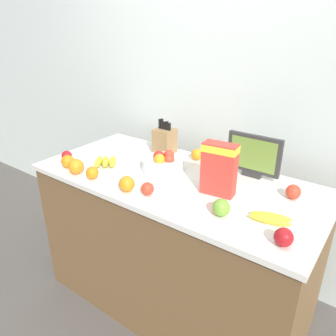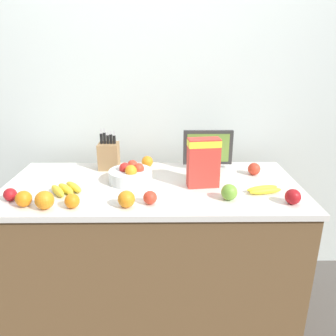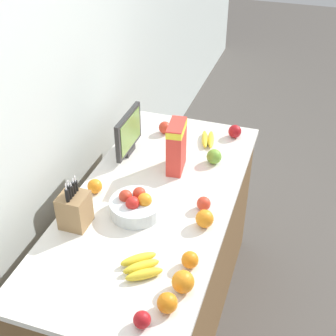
# 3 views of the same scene
# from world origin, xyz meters

# --- Properties ---
(ground_plane) EXTENTS (14.00, 14.00, 0.00)m
(ground_plane) POSITION_xyz_m (0.00, 0.00, 0.00)
(ground_plane) COLOR #514C47
(wall_back) EXTENTS (9.00, 0.06, 2.60)m
(wall_back) POSITION_xyz_m (0.00, 0.60, 1.30)
(wall_back) COLOR silver
(wall_back) RESTS_ON ground_plane
(counter) EXTENTS (1.66, 0.77, 0.92)m
(counter) POSITION_xyz_m (0.00, 0.00, 0.46)
(counter) COLOR brown
(counter) RESTS_ON ground_plane
(knife_block) EXTENTS (0.12, 0.12, 0.26)m
(knife_block) POSITION_xyz_m (-0.28, 0.27, 1.01)
(knife_block) COLOR #937047
(knife_block) RESTS_ON counter
(small_monitor) EXTENTS (0.31, 0.03, 0.25)m
(small_monitor) POSITION_xyz_m (0.34, 0.26, 1.06)
(small_monitor) COLOR #2D2D2D
(small_monitor) RESTS_ON counter
(cereal_box) EXTENTS (0.18, 0.10, 0.27)m
(cereal_box) POSITION_xyz_m (0.28, -0.03, 1.07)
(cereal_box) COLOR red
(cereal_box) RESTS_ON counter
(fruit_bowl) EXTENTS (0.25, 0.25, 0.11)m
(fruit_bowl) POSITION_xyz_m (-0.12, 0.04, 0.97)
(fruit_bowl) COLOR silver
(fruit_bowl) RESTS_ON counter
(banana_bunch_left) EXTENTS (0.19, 0.11, 0.03)m
(banana_bunch_left) POSITION_xyz_m (0.60, -0.12, 0.94)
(banana_bunch_left) COLOR yellow
(banana_bunch_left) RESTS_ON counter
(banana_bunch_right) EXTENTS (0.20, 0.20, 0.04)m
(banana_bunch_right) POSITION_xyz_m (-0.45, -0.11, 0.95)
(banana_bunch_right) COLOR yellow
(banana_bunch_right) RESTS_ON counter
(apple_leftmost) EXTENTS (0.07, 0.07, 0.07)m
(apple_leftmost) POSITION_xyz_m (0.61, 0.15, 0.96)
(apple_leftmost) COLOR red
(apple_leftmost) RESTS_ON counter
(apple_rear) EXTENTS (0.08, 0.08, 0.08)m
(apple_rear) POSITION_xyz_m (0.40, -0.21, 0.97)
(apple_rear) COLOR #6B9E33
(apple_rear) RESTS_ON counter
(apple_front) EXTENTS (0.08, 0.08, 0.08)m
(apple_front) POSITION_xyz_m (0.70, -0.26, 0.96)
(apple_front) COLOR #A31419
(apple_front) RESTS_ON counter
(apple_by_knife_block) EXTENTS (0.07, 0.07, 0.07)m
(apple_by_knife_block) POSITION_xyz_m (-0.70, -0.21, 0.96)
(apple_by_knife_block) COLOR #A31419
(apple_by_knife_block) RESTS_ON counter
(apple_rightmost) EXTENTS (0.07, 0.07, 0.07)m
(apple_rightmost) POSITION_xyz_m (-0.00, -0.25, 0.96)
(apple_rightmost) COLOR red
(apple_rightmost) RESTS_ON counter
(orange_front_right) EXTENTS (0.09, 0.09, 0.09)m
(orange_front_right) POSITION_xyz_m (-0.50, -0.30, 0.97)
(orange_front_right) COLOR orange
(orange_front_right) RESTS_ON counter
(orange_by_cereal) EXTENTS (0.08, 0.08, 0.08)m
(orange_by_cereal) POSITION_xyz_m (-0.61, -0.27, 0.96)
(orange_by_cereal) COLOR orange
(orange_by_cereal) RESTS_ON counter
(orange_front_left) EXTENTS (0.07, 0.07, 0.07)m
(orange_front_left) POSITION_xyz_m (-0.37, -0.29, 0.96)
(orange_front_left) COLOR orange
(orange_front_left) RESTS_ON counter
(orange_back_center) EXTENTS (0.07, 0.07, 0.07)m
(orange_back_center) POSITION_xyz_m (-0.04, 0.29, 0.96)
(orange_back_center) COLOR orange
(orange_back_center) RESTS_ON counter
(orange_mid_left) EXTENTS (0.08, 0.08, 0.08)m
(orange_mid_left) POSITION_xyz_m (-0.11, -0.29, 0.97)
(orange_mid_left) COLOR orange
(orange_mid_left) RESTS_ON counter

